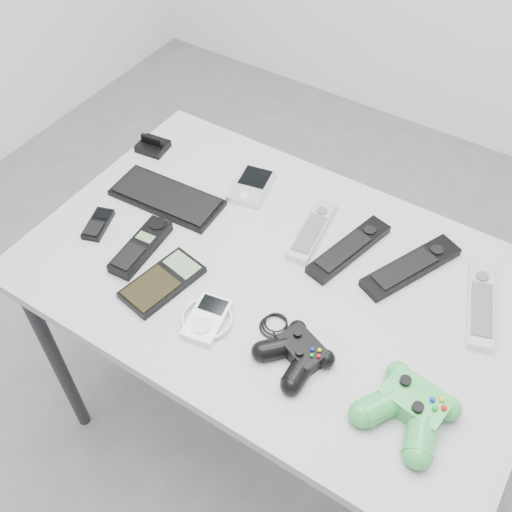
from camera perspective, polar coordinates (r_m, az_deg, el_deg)
The scene contains 15 objects.
floor at distance 1.87m, azimuth 2.17°, elevation -18.65°, with size 3.50×3.50×0.00m, color slate.
desk at distance 1.34m, azimuth 2.31°, elevation -3.37°, with size 1.10×0.70×0.73m.
pda_keyboard at distance 1.45m, azimuth -8.49°, elevation 5.56°, with size 0.27×0.11×0.02m, color black.
dock_bracket at distance 1.60m, azimuth -9.84°, elevation 10.54°, with size 0.07×0.06×0.04m, color black.
pda at distance 1.47m, azimuth -0.42°, elevation 6.72°, with size 0.08×0.13×0.02m, color silver.
remote_silver_a at distance 1.37m, azimuth 5.38°, elevation 2.49°, with size 0.05×0.20×0.02m, color silver.
remote_black_a at distance 1.34m, azimuth 8.86°, elevation 0.72°, with size 0.05×0.23×0.02m, color black.
remote_black_b at distance 1.33m, azimuth 14.55°, elevation -0.98°, with size 0.06×0.24×0.02m, color black.
remote_silver_b at distance 1.31m, azimuth 20.62°, elevation -4.25°, with size 0.05×0.22×0.02m, color silver.
mobile_phone at distance 1.42m, azimuth -14.81°, elevation 2.98°, with size 0.04×0.10×0.02m, color black.
cordless_handset at distance 1.35m, azimuth -10.91°, elevation 0.89°, with size 0.05×0.17×0.03m, color black.
calculator at distance 1.28m, azimuth -8.91°, elevation -2.44°, with size 0.09×0.18×0.02m, color black.
mp3_player at distance 1.21m, azimuth -4.71°, elevation -5.94°, with size 0.11×0.11×0.02m, color white.
controller_black at distance 1.15m, azimuth 3.91°, elevation -9.14°, with size 0.22×0.14×0.04m, color black, non-canonical shape.
controller_green at distance 1.12m, azimuth 14.44°, elevation -13.74°, with size 0.16×0.17×0.06m, color #248637, non-canonical shape.
Camera 1 is at (0.33, -0.63, 1.73)m, focal length 42.00 mm.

